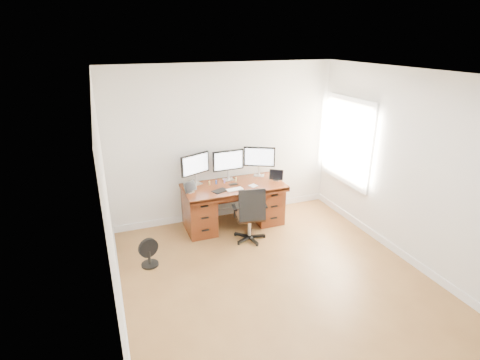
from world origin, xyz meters
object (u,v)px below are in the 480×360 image
object	(u,v)px
office_chair	(250,223)
monitor_center	(228,161)
keyboard	(235,189)
floor_fan	(149,253)
desk	(233,203)

from	to	relation	value
office_chair	monitor_center	bearing A→B (deg)	103.96
office_chair	keyboard	bearing A→B (deg)	116.27
office_chair	floor_fan	bearing A→B (deg)	-164.93
desk	office_chair	distance (m)	0.63
floor_fan	keyboard	bearing A→B (deg)	-0.01
desk	floor_fan	world-z (taller)	desk
desk	monitor_center	xyz separation A→B (m)	(0.00, 0.24, 0.68)
floor_fan	keyboard	distance (m)	1.68
office_chair	floor_fan	world-z (taller)	office_chair
monitor_center	floor_fan	bearing A→B (deg)	-149.07
desk	keyboard	distance (m)	0.43
floor_fan	desk	bearing A→B (deg)	6.59
floor_fan	monitor_center	size ratio (longest dim) A/B	0.76
desk	office_chair	size ratio (longest dim) A/B	1.81
office_chair	keyboard	xyz separation A→B (m)	(-0.11, 0.39, 0.45)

